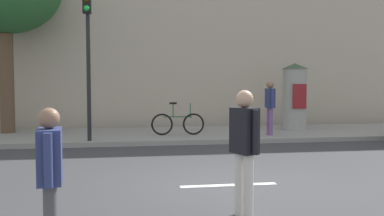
% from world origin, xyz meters
% --- Properties ---
extents(ground_plane, '(80.00, 80.00, 0.00)m').
position_xyz_m(ground_plane, '(0.00, 0.00, 0.00)').
color(ground_plane, '#38383A').
extents(sidewalk_curb, '(36.00, 4.00, 0.15)m').
position_xyz_m(sidewalk_curb, '(0.00, 7.00, 0.07)').
color(sidewalk_curb, gray).
rests_on(sidewalk_curb, ground_plane).
extents(lane_markings, '(25.80, 0.16, 0.01)m').
position_xyz_m(lane_markings, '(0.00, 0.00, 0.00)').
color(lane_markings, silver).
rests_on(lane_markings, ground_plane).
extents(building_backdrop, '(36.00, 5.00, 9.20)m').
position_xyz_m(building_backdrop, '(0.00, 12.00, 4.60)').
color(building_backdrop, '#B7A893').
rests_on(building_backdrop, ground_plane).
extents(traffic_light, '(0.24, 0.45, 4.49)m').
position_xyz_m(traffic_light, '(-2.97, 5.24, 3.16)').
color(traffic_light, black).
rests_on(traffic_light, sidewalk_curb).
extents(poster_column, '(0.98, 0.98, 2.46)m').
position_xyz_m(poster_column, '(4.34, 7.41, 1.40)').
color(poster_column, '#9E9B93').
rests_on(poster_column, sidewalk_curb).
extents(pedestrian_with_backpack, '(0.37, 0.52, 1.78)m').
position_xyz_m(pedestrian_with_backpack, '(-0.22, -1.79, 1.04)').
color(pedestrian_with_backpack, silver).
rests_on(pedestrian_with_backpack, ground_plane).
extents(pedestrian_in_light_jacket, '(0.29, 0.62, 1.62)m').
position_xyz_m(pedestrian_in_light_jacket, '(-2.63, -2.82, 0.95)').
color(pedestrian_in_light_jacket, '#4C4C51').
rests_on(pedestrian_in_light_jacket, ground_plane).
extents(pedestrian_near_pole, '(0.25, 0.59, 1.79)m').
position_xyz_m(pedestrian_near_pole, '(2.83, 5.84, 1.21)').
color(pedestrian_near_pole, '#724C84').
rests_on(pedestrian_near_pole, sidewalk_curb).
extents(bicycle_leaning, '(1.77, 0.12, 1.09)m').
position_xyz_m(bicycle_leaning, '(-0.19, 6.32, 0.54)').
color(bicycle_leaning, black).
rests_on(bicycle_leaning, sidewalk_curb).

